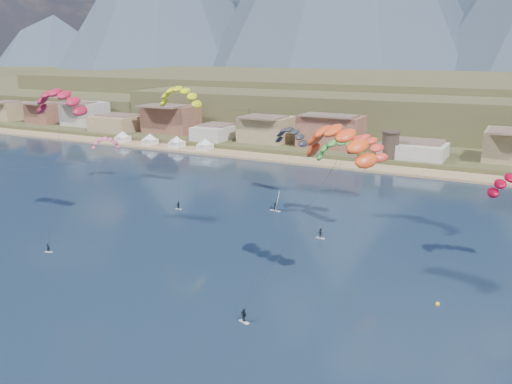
% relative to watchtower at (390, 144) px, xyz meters
% --- Properties ---
extents(ground, '(2400.00, 2400.00, 0.00)m').
position_rel_watchtower_xyz_m(ground, '(-5.00, -114.00, -6.37)').
color(ground, black).
rests_on(ground, ground).
extents(beach, '(2200.00, 12.00, 0.90)m').
position_rel_watchtower_xyz_m(beach, '(-5.00, -8.00, -6.12)').
color(beach, tan).
rests_on(beach, ground).
extents(land, '(2200.00, 900.00, 4.00)m').
position_rel_watchtower_xyz_m(land, '(-5.00, 446.00, -6.37)').
color(land, brown).
rests_on(land, ground).
extents(foothills, '(940.00, 210.00, 18.00)m').
position_rel_watchtower_xyz_m(foothills, '(17.39, 118.47, 2.71)').
color(foothills, brown).
rests_on(foothills, ground).
extents(town, '(400.00, 24.00, 12.00)m').
position_rel_watchtower_xyz_m(town, '(-45.00, 8.00, 1.63)').
color(town, beige).
rests_on(town, ground).
extents(watchtower, '(5.82, 5.82, 8.60)m').
position_rel_watchtower_xyz_m(watchtower, '(0.00, 0.00, 0.00)').
color(watchtower, '#47382D').
rests_on(watchtower, ground).
extents(beach_tents, '(43.40, 6.40, 5.00)m').
position_rel_watchtower_xyz_m(beach_tents, '(-81.25, -8.00, -2.66)').
color(beach_tents, white).
rests_on(beach_tents, ground).
extents(kitesurfer_red, '(12.99, 15.07, 30.01)m').
position_rel_watchtower_xyz_m(kitesurfer_red, '(-42.56, -91.08, 19.92)').
color(kitesurfer_red, silver).
rests_on(kitesurfer_red, ground).
extents(kitesurfer_yellow, '(13.24, 14.42, 28.59)m').
position_rel_watchtower_xyz_m(kitesurfer_yellow, '(-37.48, -58.64, 18.46)').
color(kitesurfer_yellow, silver).
rests_on(kitesurfer_yellow, ground).
extents(kitesurfer_orange, '(15.30, 18.09, 28.14)m').
position_rel_watchtower_xyz_m(kitesurfer_orange, '(15.20, -96.64, 17.27)').
color(kitesurfer_orange, silver).
rests_on(kitesurfer_orange, ground).
extents(kitesurfer_green, '(11.28, 13.49, 19.57)m').
position_rel_watchtower_xyz_m(kitesurfer_green, '(4.89, -63.39, 9.71)').
color(kitesurfer_green, silver).
rests_on(kitesurfer_green, ground).
extents(distant_kite_pink, '(8.07, 7.69, 14.11)m').
position_rel_watchtower_xyz_m(distant_kite_pink, '(-64.36, -55.91, 4.55)').
color(distant_kite_pink, '#262626').
rests_on(distant_kite_pink, ground).
extents(distant_kite_dark, '(10.24, 7.32, 18.95)m').
position_rel_watchtower_xyz_m(distant_kite_dark, '(-12.36, -49.33, 9.47)').
color(distant_kite_dark, '#262626').
rests_on(distant_kite_dark, ground).
extents(distant_kite_orange, '(10.61, 9.13, 21.47)m').
position_rel_watchtower_xyz_m(distant_kite_orange, '(11.26, -68.15, 11.98)').
color(distant_kite_orange, '#262626').
rests_on(distant_kite_orange, ground).
extents(windsurfer, '(2.56, 2.81, 4.41)m').
position_rel_watchtower_xyz_m(windsurfer, '(-10.49, -61.44, -4.97)').
color(windsurfer, silver).
rests_on(windsurfer, ground).
extents(buoy, '(0.65, 0.65, 0.65)m').
position_rel_watchtower_xyz_m(buoy, '(29.48, -92.42, -6.26)').
color(buoy, yellow).
rests_on(buoy, ground).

